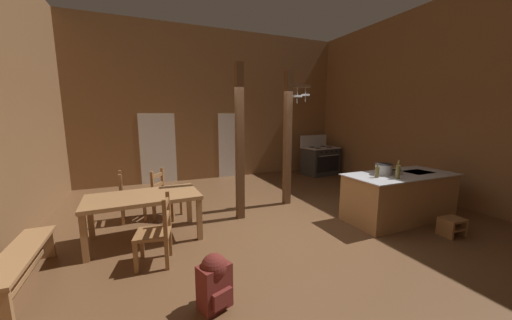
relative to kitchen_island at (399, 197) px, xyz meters
The scene contains 20 objects.
ground_plane 2.35m from the kitchen_island, 167.41° to the left, with size 8.98×9.48×0.10m, color brown.
wall_back 5.70m from the kitchen_island, 114.51° to the left, with size 8.98×0.14×4.59m, color brown.
wall_right 2.71m from the kitchen_island, 14.59° to the left, with size 0.14×9.48×4.59m, color brown.
glazed_door_back_left 6.35m from the kitchen_island, 130.14° to the left, with size 1.00×0.01×2.05m, color white.
glazed_panel_back_right 5.20m from the kitchen_island, 110.72° to the left, with size 0.84×0.01×2.05m, color white.
kitchen_island is the anchor object (origin of this frame).
stove_range 4.08m from the kitchen_island, 75.20° to the left, with size 1.22×0.93×1.32m.
support_post_with_pot_rack 2.52m from the kitchen_island, 131.73° to the left, with size 0.64×0.24×2.94m.
support_post_center 3.23m from the kitchen_island, 155.93° to the left, with size 0.14×0.14×2.94m.
step_stool 0.94m from the kitchen_island, 77.49° to the right, with size 0.37×0.30×0.30m.
dining_table 4.63m from the kitchen_island, 167.97° to the left, with size 1.74×0.99×0.74m.
ladderback_chair_near_window 4.38m from the kitchen_island, behind, with size 0.52×0.52×0.95m.
ladderback_chair_by_post 5.15m from the kitchen_island, 157.88° to the left, with size 0.46×0.46×0.95m.
ladderback_chair_at_table_end 4.54m from the kitchen_island, 155.93° to the left, with size 0.61×0.61×0.95m.
bench_along_left_wall 5.88m from the kitchen_island, behind, with size 0.37×1.55×0.44m.
backpack 4.02m from the kitchen_island, 165.21° to the right, with size 0.38×0.37×0.60m.
stockpot_on_counter 0.67m from the kitchen_island, 167.06° to the left, with size 0.37×0.30×0.20m.
mixing_bowl_on_counter 0.50m from the kitchen_island, 155.20° to the left, with size 0.22×0.22×0.08m.
bottle_tall_on_counter 0.74m from the kitchen_island, 148.03° to the right, with size 0.08×0.08×0.32m.
bottle_short_on_counter 0.86m from the kitchen_island, behind, with size 0.07×0.07×0.25m.
Camera 1 is at (-2.24, -4.04, 1.99)m, focal length 18.92 mm.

